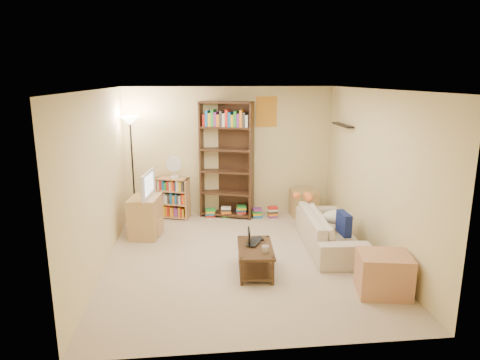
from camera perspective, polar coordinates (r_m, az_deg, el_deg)
The scene contains 19 objects.
room at distance 6.10m, azimuth 0.31°, elevation 3.73°, with size 4.50×4.54×2.52m.
sofa at distance 7.03m, azimuth 11.88°, elevation -6.56°, with size 0.87×1.97×0.56m, color beige.
navy_pillow at distance 6.60m, azimuth 13.67°, elevation -5.65°, with size 0.37×0.11×0.33m, color navy.
cream_blanket at distance 7.05m, azimuth 12.97°, elevation -4.85°, with size 0.52×0.37×0.22m, color beige.
tabby_cat at distance 7.56m, azimuth 8.80°, elevation -2.17°, with size 0.44×0.18×0.15m.
coffee_table at distance 6.04m, azimuth 2.05°, elevation -10.13°, with size 0.54×0.89×0.38m.
laptop at distance 6.08m, azimuth 2.38°, elevation -8.34°, with size 0.38×0.44×0.03m, color black.
laptop_screen at distance 6.04m, azimuth 1.20°, elevation -7.48°, with size 0.01×0.29×0.19m, color white.
mug at distance 5.78m, azimuth 3.39°, elevation -9.20°, with size 0.13×0.13×0.09m, color silver.
tv_remote at distance 6.25m, azimuth 2.76°, elevation -7.78°, with size 0.05×0.15×0.02m, color black.
tv_stand at distance 7.50m, azimuth -12.49°, elevation -4.79°, with size 0.46×0.65×0.69m, color tan.
television at distance 7.35m, azimuth -12.71°, elevation -0.61°, with size 0.21×0.76×0.43m, color black.
tall_bookshelf at distance 8.18m, azimuth -1.80°, elevation 3.05°, with size 1.06×0.64×2.23m.
short_bookshelf at distance 8.35m, azimuth -8.94°, elevation -2.39°, with size 0.67×0.43×0.80m.
desk_fan at distance 8.15m, azimuth -8.80°, elevation 1.82°, with size 0.28×0.16×0.42m.
floor_lamp at distance 7.90m, azimuth -14.33°, elevation 5.29°, with size 0.34×0.34×1.99m.
side_table at distance 8.46m, azimuth 8.50°, elevation -3.08°, with size 0.47×0.47×0.54m, color tan.
end_cabinet at distance 5.77m, azimuth 18.60°, elevation -11.77°, with size 0.63×0.53×0.53m, color tan.
book_stacks at distance 8.37m, azimuth 0.38°, elevation -4.29°, with size 1.40×0.32×0.24m.
Camera 1 is at (-0.66, -5.97, 2.65)m, focal length 32.00 mm.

